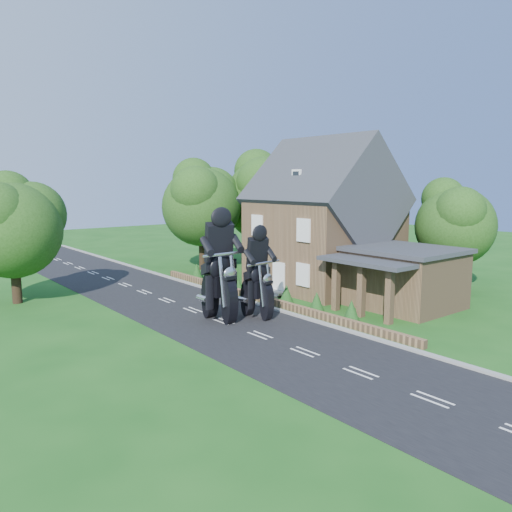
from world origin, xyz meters
TOP-DOWN VIEW (x-y plane):
  - ground at (0.00, 0.00)m, footprint 120.00×120.00m
  - road at (0.00, 0.00)m, footprint 7.00×80.00m
  - kerb at (3.65, 0.00)m, footprint 0.30×80.00m
  - garden_wall at (4.30, 5.00)m, footprint 0.30×22.00m
  - house at (10.49, 6.00)m, footprint 9.54×8.64m
  - annex at (9.87, -0.80)m, footprint 7.05×5.94m
  - tree_annex_side at (17.13, 0.10)m, footprint 5.64×5.20m
  - tree_house_right at (16.65, 8.62)m, footprint 6.51×6.00m
  - tree_behind_house at (14.18, 16.14)m, footprint 7.81×7.20m
  - tree_behind_left at (8.16, 17.13)m, footprint 6.94×6.40m
  - tree_far_road at (-6.86, 14.11)m, footprint 6.08×5.60m
  - shrub_a at (5.30, -1.00)m, footprint 0.90×0.90m
  - shrub_b at (5.30, 1.50)m, footprint 0.90×0.90m
  - shrub_c at (5.30, 4.00)m, footprint 0.90×0.90m
  - shrub_d at (5.30, 9.00)m, footprint 0.90×0.90m
  - shrub_e at (5.30, 11.50)m, footprint 0.90×0.90m
  - shrub_f at (5.30, 14.00)m, footprint 0.90×0.90m
  - motorcycle_lead at (1.80, 2.43)m, footprint 0.60×1.63m
  - motorcycle_follow at (-0.06, 3.22)m, footprint 0.57×1.92m

SIDE VIEW (x-z plane):
  - ground at x=0.00m, z-range 0.00..0.00m
  - road at x=0.00m, z-range 0.00..0.02m
  - kerb at x=3.65m, z-range 0.00..0.12m
  - garden_wall at x=4.30m, z-range 0.00..0.40m
  - shrub_a at x=5.30m, z-range 0.00..1.10m
  - shrub_b at x=5.30m, z-range 0.00..1.10m
  - shrub_c at x=5.30m, z-range 0.00..1.10m
  - shrub_d at x=5.30m, z-range 0.00..1.10m
  - shrub_e at x=5.30m, z-range 0.00..1.10m
  - shrub_f at x=5.30m, z-range 0.00..1.10m
  - motorcycle_lead at x=1.80m, z-range 0.00..1.48m
  - motorcycle_follow at x=-0.06m, z-range 0.00..1.76m
  - annex at x=9.87m, z-range 0.05..3.49m
  - house at x=10.49m, z-range -0.78..9.46m
  - tree_annex_side at x=17.13m, z-range 0.95..8.43m
  - tree_far_road at x=-6.86m, z-range 0.92..8.76m
  - tree_house_right at x=16.65m, z-range 0.99..9.39m
  - tree_behind_left at x=8.16m, z-range 1.15..10.31m
  - tree_behind_house at x=14.18m, z-range 1.19..11.27m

